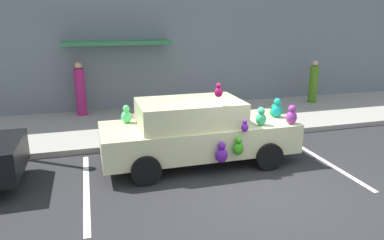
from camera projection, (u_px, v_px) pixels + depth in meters
ground_plane at (263, 188)px, 7.45m from camera, size 60.00×60.00×0.00m
sidewalk at (194, 120)px, 12.04m from camera, size 24.00×4.00×0.15m
storefront_building at (177, 22)px, 13.15m from camera, size 24.00×1.25×6.40m
parking_stripe_front at (322, 160)px, 8.94m from camera, size 0.12×3.60×0.01m
parking_stripe_rear at (86, 188)px, 7.44m from camera, size 0.12×3.60×0.01m
plush_covered_car at (198, 131)px, 8.55m from camera, size 4.57×2.01×2.04m
teddy_bear_on_sidewalk at (135, 125)px, 10.30m from camera, size 0.32×0.27×0.61m
pedestrian_near_shopfront at (313, 83)px, 14.01m from camera, size 0.33×0.33×1.64m
pedestrian_walking_past at (80, 90)px, 12.18m from camera, size 0.34×0.34×1.82m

